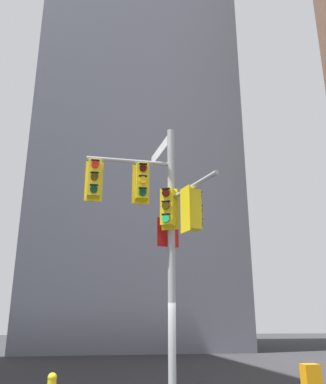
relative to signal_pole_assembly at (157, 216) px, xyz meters
name	(u,v)px	position (x,y,z in m)	size (l,w,h in m)	color
building_mid_block	(134,68)	(1.61, 25.56, 22.23)	(16.26, 16.26, 53.88)	slate
signal_pole_assembly	(157,216)	(0.00, 0.00, 0.00)	(3.04, 3.04, 7.37)	#9EA0A3
newspaper_box	(312,384)	(4.26, 0.56, -4.23)	(0.45, 0.36, 0.97)	orange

